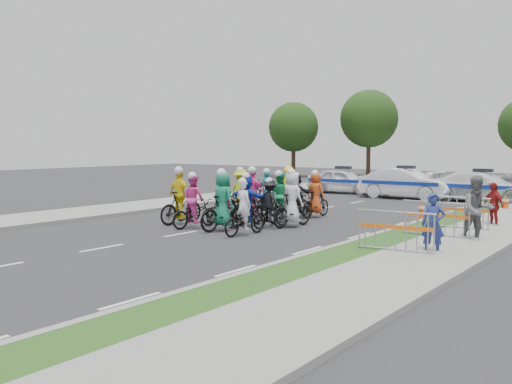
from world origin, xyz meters
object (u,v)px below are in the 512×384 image
Objects in this scene: rider_10 at (241,197)px; rider_6 at (225,206)px; marshal_hiviz at (289,180)px; cone_1 at (505,203)px; barrier_0 at (396,233)px; rider_9 at (253,199)px; rider_3 at (181,202)px; rider_7 at (292,204)px; rider_4 at (270,208)px; rider_0 at (244,216)px; rider_1 at (223,207)px; tree_3 at (369,119)px; spectator_0 at (433,224)px; rider_2 at (194,207)px; police_car_0 at (343,181)px; cone_0 at (421,211)px; rider_11 at (297,198)px; rider_12 at (268,199)px; barrier_2 at (457,214)px; tree_0 at (294,127)px; police_car_1 at (406,184)px; police_car_2 at (483,187)px; rider_5 at (247,204)px; spectator_2 at (493,205)px; rider_8 at (280,203)px; rider_13 at (316,199)px; spectator_1 at (478,210)px; barrier_1 at (436,221)px; parked_bike at (259,187)px.

rider_6 is at bearing 119.73° from rider_10.
cone_1 is at bearing -159.57° from marshal_hiviz.
rider_9 is at bearing 154.10° from barrier_0.
rider_3 is 1.03× the size of rider_10.
rider_9 is at bearing -12.42° from rider_7.
rider_0 is at bearing 107.32° from rider_4.
rider_7 is at bearing -160.65° from rider_6.
rider_1 is 1.18× the size of rider_4.
tree_3 reaches higher than rider_10.
spectator_0 is at bearing 159.76° from rider_9.
rider_2 is 12.86m from marshal_hiviz.
police_car_0 is 5.77× the size of cone_0.
marshal_hiviz is at bearing -53.25° from rider_11.
rider_4 is (3.01, 1.16, -0.11)m from rider_3.
rider_7 is 1.08× the size of rider_12.
tree_0 is (-20.70, 22.37, 3.63)m from barrier_2.
police_car_2 is (3.60, 0.62, -0.05)m from police_car_1.
marshal_hiviz is 13.87m from barrier_2.
rider_5 is 0.37× the size of police_car_2.
spectator_2 is 2.17× the size of cone_0.
rider_9 reaches higher than barrier_2.
rider_11 reaches higher than police_car_1.
rider_8 is at bearing -110.55° from rider_2.
rider_6 is 1.16× the size of marshal_hiviz.
barrier_2 is (7.27, 4.40, -0.13)m from rider_2.
police_car_2 is at bearing -107.64° from rider_5.
police_car_0 is 2.66× the size of spectator_2.
rider_8 is at bearing 139.77° from spectator_0.
cone_1 is (5.43, -2.75, -0.43)m from police_car_1.
police_car_0 is at bearing 89.47° from police_car_2.
rider_13 is 3.89m from cone_0.
rider_9 is 0.31× the size of tree_0.
rider_4 is 0.88× the size of rider_10.
rider_1 is 0.40× the size of police_car_2.
rider_11 is 7.97m from spectator_0.
rider_4 is at bearing -173.40° from rider_6.
rider_9 is at bearing -124.41° from spectator_2.
marshal_hiviz is at bearing -77.31° from tree_3.
rider_6 is 13.88m from police_car_2.
spectator_1 is 0.95× the size of barrier_1.
rider_9 reaches higher than rider_10.
spectator_1 reaches higher than spectator_0.
rider_2 reaches higher than rider_12.
rider_0 reaches higher than barrier_1.
rider_1 is 1.14× the size of parked_bike.
rider_6 is at bearing -16.13° from rider_5.
rider_12 is (-1.74, 1.69, -0.09)m from rider_8.
police_car_2 is 0.68× the size of tree_3.
rider_6 is 7.83m from barrier_2.
police_car_1 is at bearing -82.42° from rider_0.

